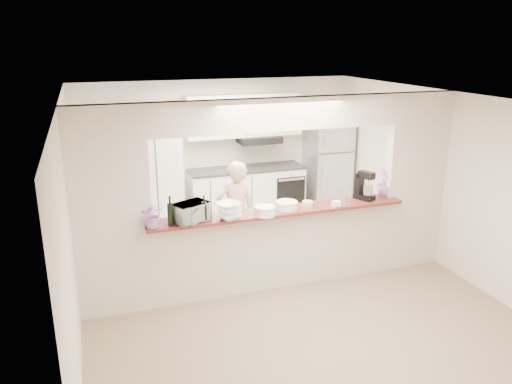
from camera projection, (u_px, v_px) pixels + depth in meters
name	position (u px, v px, depth m)	size (l,w,h in m)	color
floor	(277.00, 285.00, 6.70)	(6.00, 6.00, 0.00)	gray
tile_overlay	(242.00, 242.00, 8.10)	(5.00, 2.90, 0.01)	beige
partition	(279.00, 179.00, 6.26)	(5.00, 0.15, 2.50)	beige
bar_counter	(278.00, 246.00, 6.53)	(3.40, 0.38, 1.09)	beige
kitchen_cabinets	(212.00, 169.00, 8.82)	(3.15, 0.62, 2.25)	silver
refrigerator	(327.00, 166.00, 9.48)	(0.75, 0.70, 1.70)	#BBBBC0
flower_left	(153.00, 215.00, 5.70)	(0.28, 0.24, 0.31)	#E87BD0
wine_bottle_a	(170.00, 214.00, 5.77)	(0.07, 0.07, 0.36)	black
wine_bottle_b	(204.00, 211.00, 5.89)	(0.07, 0.07, 0.33)	black
toaster_oven	(191.00, 212.00, 5.90)	(0.42, 0.28, 0.23)	#B4B5B9
serving_bowls	(229.00, 211.00, 5.98)	(0.28, 0.28, 0.20)	white
plate_stack_a	(265.00, 211.00, 6.11)	(0.26, 0.26, 0.12)	white
plate_stack_b	(287.00, 205.00, 6.36)	(0.28, 0.28, 0.10)	white
red_bowl	(265.00, 206.00, 6.40)	(0.14, 0.14, 0.06)	maroon
tan_bowl	(308.00, 204.00, 6.47)	(0.14, 0.14, 0.07)	beige
utensil_caddy	(340.00, 199.00, 6.47)	(0.22, 0.13, 0.20)	silver
stand_mixer	(364.00, 187.00, 6.72)	(0.26, 0.30, 0.39)	black
flower_right	(385.00, 182.00, 6.86)	(0.22, 0.22, 0.40)	#C171D2
person	(236.00, 215.00, 7.09)	(0.57, 0.37, 1.55)	tan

